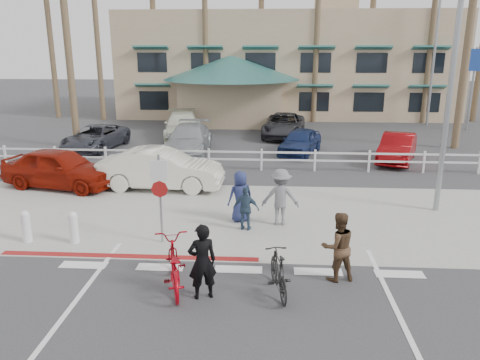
# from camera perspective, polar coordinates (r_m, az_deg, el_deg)

# --- Properties ---
(ground) EXTENTS (140.00, 140.00, 0.00)m
(ground) POSITION_cam_1_polar(r_m,az_deg,el_deg) (11.50, -0.40, -12.27)
(ground) COLOR #333335
(bike_path) EXTENTS (12.00, 16.00, 0.01)m
(bike_path) POSITION_cam_1_polar(r_m,az_deg,el_deg) (9.79, -1.25, -17.78)
(bike_path) COLOR #333335
(bike_path) RESTS_ON ground
(sidewalk_plaza) EXTENTS (22.00, 7.00, 0.01)m
(sidewalk_plaza) POSITION_cam_1_polar(r_m,az_deg,el_deg) (15.60, 0.75, -4.41)
(sidewalk_plaza) COLOR gray
(sidewalk_plaza) RESTS_ON ground
(cross_street) EXTENTS (40.00, 5.00, 0.01)m
(cross_street) POSITION_cam_1_polar(r_m,az_deg,el_deg) (19.40, 1.34, -0.30)
(cross_street) COLOR #333335
(cross_street) RESTS_ON ground
(parking_lot) EXTENTS (50.00, 16.00, 0.01)m
(parking_lot) POSITION_cam_1_polar(r_m,az_deg,el_deg) (28.63, 2.11, 5.02)
(parking_lot) COLOR #333335
(parking_lot) RESTS_ON ground
(curb_red) EXTENTS (7.00, 0.25, 0.02)m
(curb_red) POSITION_cam_1_polar(r_m,az_deg,el_deg) (13.08, -13.42, -9.03)
(curb_red) COLOR maroon
(curb_red) RESTS_ON ground
(rail_fence) EXTENTS (29.40, 0.16, 1.00)m
(rail_fence) POSITION_cam_1_polar(r_m,az_deg,el_deg) (21.19, 2.92, 2.47)
(rail_fence) COLOR silver
(rail_fence) RESTS_ON ground
(building) EXTENTS (28.00, 16.00, 11.30)m
(building) POSITION_cam_1_polar(r_m,az_deg,el_deg) (41.13, 5.61, 16.20)
(building) COLOR tan
(building) RESTS_ON ground
(sign_post) EXTENTS (0.50, 0.10, 2.90)m
(sign_post) POSITION_cam_1_polar(r_m,az_deg,el_deg) (13.28, -9.70, -1.75)
(sign_post) COLOR gray
(sign_post) RESTS_ON ground
(bollard_0) EXTENTS (0.26, 0.26, 0.95)m
(bollard_0) POSITION_cam_1_polar(r_m,az_deg,el_deg) (14.20, -19.61, -5.47)
(bollard_0) COLOR silver
(bollard_0) RESTS_ON ground
(bollard_1) EXTENTS (0.26, 0.26, 0.95)m
(bollard_1) POSITION_cam_1_polar(r_m,az_deg,el_deg) (14.80, -24.63, -5.16)
(bollard_1) COLOR silver
(bollard_1) RESTS_ON ground
(streetlight_0) EXTENTS (0.60, 2.00, 9.00)m
(streetlight_0) POSITION_cam_1_polar(r_m,az_deg,el_deg) (16.67, 24.41, 11.36)
(streetlight_0) COLOR gray
(streetlight_0) RESTS_ON ground
(streetlight_1) EXTENTS (0.60, 2.00, 9.50)m
(streetlight_1) POSITION_cam_1_polar(r_m,az_deg,el_deg) (35.93, 22.57, 13.70)
(streetlight_1) COLOR gray
(streetlight_1) RESTS_ON ground
(info_sign) EXTENTS (1.20, 0.16, 5.60)m
(info_sign) POSITION_cam_1_polar(r_m,az_deg,el_deg) (34.85, 26.42, 10.00)
(info_sign) COLOR navy
(info_sign) RESTS_ON ground
(palm_0) EXTENTS (4.00, 4.00, 15.00)m
(palm_0) POSITION_cam_1_polar(r_m,az_deg,el_deg) (39.84, -22.34, 17.82)
(palm_0) COLOR #1A3C17
(palm_0) RESTS_ON ground
(palm_1) EXTENTS (4.00, 4.00, 13.00)m
(palm_1) POSITION_cam_1_polar(r_m,az_deg,el_deg) (37.35, -17.07, 16.94)
(palm_1) COLOR #1A3C17
(palm_1) RESTS_ON ground
(palm_2) EXTENTS (4.00, 4.00, 16.00)m
(palm_2) POSITION_cam_1_polar(r_m,az_deg,el_deg) (37.23, -10.58, 19.67)
(palm_2) COLOR #1A3C17
(palm_2) RESTS_ON ground
(palm_3) EXTENTS (4.00, 4.00, 14.00)m
(palm_3) POSITION_cam_1_polar(r_m,az_deg,el_deg) (35.45, -4.27, 18.46)
(palm_3) COLOR #1A3C17
(palm_3) RESTS_ON ground
(palm_4) EXTENTS (4.00, 4.00, 15.00)m
(palm_4) POSITION_cam_1_polar(r_m,az_deg,el_deg) (36.17, 2.60, 19.23)
(palm_4) COLOR #1A3C17
(palm_4) RESTS_ON ground
(palm_5) EXTENTS (4.00, 4.00, 13.00)m
(palm_5) POSITION_cam_1_polar(r_m,az_deg,el_deg) (35.27, 9.37, 17.50)
(palm_5) COLOR #1A3C17
(palm_5) RESTS_ON ground
(palm_6) EXTENTS (4.00, 4.00, 17.00)m
(palm_6) POSITION_cam_1_polar(r_m,az_deg,el_deg) (36.96, 15.95, 20.16)
(palm_6) COLOR #1A3C17
(palm_6) RESTS_ON ground
(palm_7) EXTENTS (4.00, 4.00, 14.00)m
(palm_7) POSITION_cam_1_polar(r_m,az_deg,el_deg) (36.91, 22.46, 17.26)
(palm_7) COLOR #1A3C17
(palm_7) RESTS_ON ground
(palm_10) EXTENTS (4.00, 4.00, 12.00)m
(palm_10) POSITION_cam_1_polar(r_m,az_deg,el_deg) (27.30, -20.36, 16.21)
(palm_10) COLOR #1A3C17
(palm_10) RESTS_ON ground
(palm_11) EXTENTS (4.00, 4.00, 14.00)m
(palm_11) POSITION_cam_1_polar(r_m,az_deg,el_deg) (28.10, 26.38, 17.59)
(palm_11) COLOR #1A3C17
(palm_11) RESTS_ON ground
(bike_red) EXTENTS (1.31, 2.33, 1.16)m
(bike_red) POSITION_cam_1_polar(r_m,az_deg,el_deg) (11.10, -8.12, -10.18)
(bike_red) COLOR #98030E
(bike_red) RESTS_ON ground
(rider_red) EXTENTS (0.75, 0.62, 1.76)m
(rider_red) POSITION_cam_1_polar(r_m,az_deg,el_deg) (10.47, -4.63, -9.90)
(rider_red) COLOR black
(rider_red) RESTS_ON ground
(bike_black) EXTENTS (0.79, 1.78, 1.04)m
(bike_black) POSITION_cam_1_polar(r_m,az_deg,el_deg) (10.80, 4.72, -11.20)
(bike_black) COLOR black
(bike_black) RESTS_ON ground
(rider_black) EXTENTS (0.98, 0.85, 1.72)m
(rider_black) POSITION_cam_1_polar(r_m,az_deg,el_deg) (11.46, 11.85, -7.95)
(rider_black) COLOR #4B3320
(rider_black) RESTS_ON ground
(pedestrian_a) EXTENTS (1.20, 0.72, 1.81)m
(pedestrian_a) POSITION_cam_1_polar(r_m,az_deg,el_deg) (14.66, 4.95, -2.10)
(pedestrian_a) COLOR slate
(pedestrian_a) RESTS_ON ground
(pedestrian_child) EXTENTS (0.85, 0.47, 1.38)m
(pedestrian_child) POSITION_cam_1_polar(r_m,az_deg,el_deg) (14.24, 0.73, -3.52)
(pedestrian_child) COLOR #2C4157
(pedestrian_child) RESTS_ON ground
(pedestrian_b) EXTENTS (0.95, 0.81, 1.66)m
(pedestrian_b) POSITION_cam_1_polar(r_m,az_deg,el_deg) (14.92, 0.05, -2.02)
(pedestrian_b) COLOR navy
(pedestrian_b) RESTS_ON ground
(car_white_sedan) EXTENTS (4.91, 1.91, 1.59)m
(car_white_sedan) POSITION_cam_1_polar(r_m,az_deg,el_deg) (18.65, -9.57, 1.33)
(car_white_sedan) COLOR silver
(car_white_sedan) RESTS_ON ground
(car_red_compact) EXTENTS (4.93, 2.83, 1.58)m
(car_red_compact) POSITION_cam_1_polar(r_m,az_deg,el_deg) (19.90, -21.10, 1.37)
(car_red_compact) COLOR maroon
(car_red_compact) RESTS_ON ground
(lot_car_0) EXTENTS (2.88, 4.99, 1.31)m
(lot_car_0) POSITION_cam_1_polar(r_m,az_deg,el_deg) (26.79, -17.18, 4.98)
(lot_car_0) COLOR #2C2E37
(lot_car_0) RESTS_ON ground
(lot_car_1) EXTENTS (2.19, 5.18, 1.49)m
(lot_car_1) POSITION_cam_1_polar(r_m,az_deg,el_deg) (24.72, -6.30, 4.94)
(lot_car_1) COLOR gray
(lot_car_1) RESTS_ON ground
(lot_car_2) EXTENTS (2.77, 4.20, 1.33)m
(lot_car_2) POSITION_cam_1_polar(r_m,az_deg,el_deg) (24.67, 7.35, 4.68)
(lot_car_2) COLOR #14224C
(lot_car_2) RESTS_ON ground
(lot_car_3) EXTENTS (2.85, 4.40, 1.37)m
(lot_car_3) POSITION_cam_1_polar(r_m,az_deg,el_deg) (24.05, 18.62, 3.73)
(lot_car_3) COLOR #780408
(lot_car_3) RESTS_ON ground
(lot_car_4) EXTENTS (3.06, 5.61, 1.54)m
(lot_car_4) POSITION_cam_1_polar(r_m,az_deg,el_deg) (28.95, -7.04, 6.58)
(lot_car_4) COLOR silver
(lot_car_4) RESTS_ON ground
(lot_car_5) EXTENTS (2.97, 5.43, 1.44)m
(lot_car_5) POSITION_cam_1_polar(r_m,az_deg,el_deg) (29.36, 5.37, 6.66)
(lot_car_5) COLOR #28282D
(lot_car_5) RESTS_ON ground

